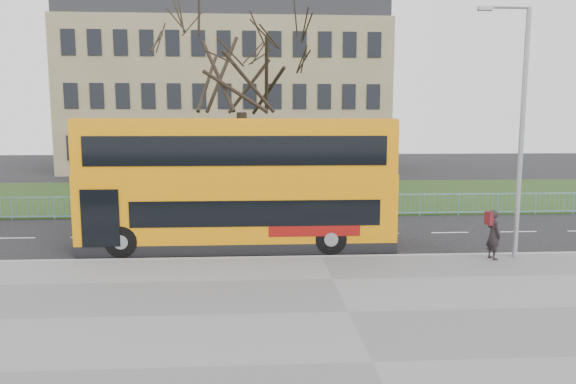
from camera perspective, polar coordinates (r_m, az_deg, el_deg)
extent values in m
plane|color=black|center=(19.14, 3.16, -6.32)|extent=(120.00, 120.00, 0.00)
cube|color=slate|center=(12.73, 6.69, -13.33)|extent=(80.00, 10.50, 0.12)
cube|color=gray|center=(17.63, 3.73, -7.30)|extent=(80.00, 0.20, 0.14)
cube|color=#1D3312|center=(33.14, 0.36, -0.32)|extent=(80.00, 15.40, 0.08)
cube|color=#8C7C58|center=(53.59, -6.53, 10.11)|extent=(30.00, 15.00, 14.00)
cube|color=orange|center=(19.13, -5.46, -1.96)|extent=(11.25, 2.69, 2.09)
cube|color=orange|center=(18.97, -5.50, 1.69)|extent=(11.25, 2.69, 0.36)
cube|color=orange|center=(18.89, -5.55, 5.06)|extent=(11.19, 2.63, 1.87)
cube|color=black|center=(17.78, -3.55, -2.41)|extent=(8.67, 0.05, 0.91)
cube|color=black|center=(17.57, -5.71, 4.57)|extent=(10.34, 0.05, 1.02)
cylinder|color=black|center=(18.71, -18.00, -5.25)|extent=(1.11, 0.30, 1.11)
cylinder|color=black|center=(18.28, 4.77, -5.20)|extent=(1.11, 0.30, 1.11)
imported|color=black|center=(18.39, 21.86, -4.42)|extent=(0.50, 0.66, 1.65)
cylinder|color=#94989C|center=(18.60, 24.53, 5.68)|extent=(0.16, 0.16, 8.15)
cylinder|color=#94989C|center=(18.65, 23.20, 18.36)|extent=(1.43, 0.11, 0.10)
cube|color=#94989C|center=(18.35, 21.08, 18.49)|extent=(0.46, 0.19, 0.12)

